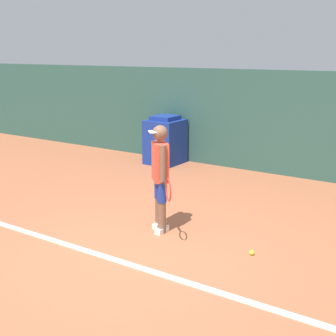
# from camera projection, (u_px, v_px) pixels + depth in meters

# --- Properties ---
(ground_plane) EXTENTS (24.00, 24.00, 0.00)m
(ground_plane) POSITION_uv_depth(u_px,v_px,m) (128.00, 254.00, 6.17)
(ground_plane) COLOR #B76642
(back_wall) EXTENTS (24.00, 0.10, 2.22)m
(back_wall) POSITION_uv_depth(u_px,v_px,m) (275.00, 123.00, 9.95)
(back_wall) COLOR #2D564C
(back_wall) RESTS_ON ground_plane
(court_baseline) EXTENTS (21.60, 0.10, 0.01)m
(court_baseline) POSITION_uv_depth(u_px,v_px,m) (116.00, 260.00, 5.96)
(court_baseline) COLOR white
(court_baseline) RESTS_ON ground_plane
(tennis_player) EXTENTS (0.73, 0.73, 1.58)m
(tennis_player) POSITION_uv_depth(u_px,v_px,m) (160.00, 174.00, 6.76)
(tennis_player) COLOR brown
(tennis_player) RESTS_ON ground_plane
(tennis_ball) EXTENTS (0.07, 0.07, 0.07)m
(tennis_ball) POSITION_uv_depth(u_px,v_px,m) (252.00, 253.00, 6.12)
(tennis_ball) COLOR #D1E533
(tennis_ball) RESTS_ON ground_plane
(covered_chair) EXTENTS (0.76, 0.81, 1.13)m
(covered_chair) POSITION_uv_depth(u_px,v_px,m) (165.00, 141.00, 11.03)
(covered_chair) COLOR navy
(covered_chair) RESTS_ON ground_plane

